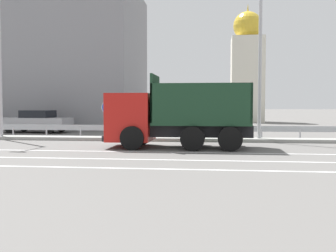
# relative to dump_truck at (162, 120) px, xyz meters

# --- Properties ---
(ground_plane) EXTENTS (320.00, 320.00, 0.00)m
(ground_plane) POSITION_rel_dump_truck_xyz_m (-1.21, 1.18, -1.26)
(ground_plane) COLOR #605E5B
(lane_strip_0) EXTENTS (71.37, 0.16, 0.01)m
(lane_strip_0) POSITION_rel_dump_truck_xyz_m (0.85, -1.80, -1.25)
(lane_strip_0) COLOR silver
(lane_strip_0) RESTS_ON ground_plane
(lane_strip_1) EXTENTS (71.37, 0.16, 0.01)m
(lane_strip_1) POSITION_rel_dump_truck_xyz_m (0.85, -4.04, -1.25)
(lane_strip_1) COLOR silver
(lane_strip_1) RESTS_ON ground_plane
(lane_strip_2) EXTENTS (71.37, 0.16, 0.01)m
(lane_strip_2) POSITION_rel_dump_truck_xyz_m (0.85, -6.02, -1.25)
(lane_strip_2) COLOR silver
(lane_strip_2) RESTS_ON ground_plane
(median_island) EXTENTS (39.25, 1.10, 0.18)m
(median_island) POSITION_rel_dump_truck_xyz_m (-1.21, 3.28, -1.17)
(median_island) COLOR gray
(median_island) RESTS_ON ground_plane
(median_guardrail) EXTENTS (71.37, 0.09, 0.78)m
(median_guardrail) POSITION_rel_dump_truck_xyz_m (-1.21, 4.44, -0.69)
(median_guardrail) COLOR #9EA0A5
(median_guardrail) RESTS_ON ground_plane
(dump_truck) EXTENTS (6.55, 2.69, 3.30)m
(dump_truck) POSITION_rel_dump_truck_xyz_m (0.00, 0.00, 0.00)
(dump_truck) COLOR red
(dump_truck) RESTS_ON ground_plane
(median_road_sign) EXTENTS (0.80, 0.16, 2.21)m
(median_road_sign) POSITION_rel_dump_truck_xyz_m (-3.36, 3.28, -0.07)
(median_road_sign) COLOR white
(median_road_sign) RESTS_ON ground_plane
(street_lamp_2) EXTENTS (0.71, 2.37, 9.09)m
(street_lamp_2) POSITION_rel_dump_truck_xyz_m (4.78, 3.15, 3.79)
(street_lamp_2) COLOR #ADADB2
(street_lamp_2) RESTS_ON ground_plane
(parked_car_3) EXTENTS (4.91, 2.25, 1.56)m
(parked_car_3) POSITION_rel_dump_truck_xyz_m (-9.96, 8.52, -0.47)
(parked_car_3) COLOR #A3A3A8
(parked_car_3) RESTS_ON ground_plane
(background_building_0) EXTENTS (21.96, 10.40, 11.84)m
(background_building_0) POSITION_rel_dump_truck_xyz_m (-15.21, 16.10, 4.67)
(background_building_0) COLOR gray
(background_building_0) RESTS_ON ground_plane
(church_tower) EXTENTS (3.60, 3.60, 13.31)m
(church_tower) POSITION_rel_dump_truck_xyz_m (6.19, 27.66, 4.82)
(church_tower) COLOR silver
(church_tower) RESTS_ON ground_plane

